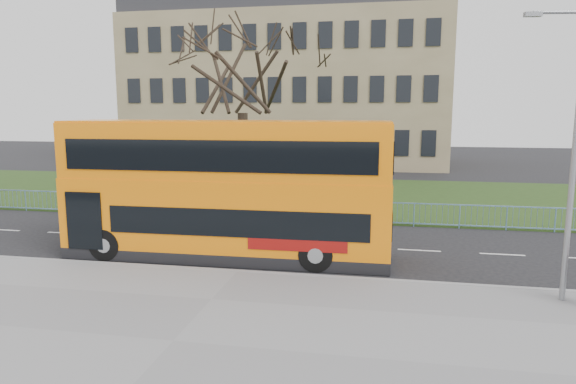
{
  "coord_description": "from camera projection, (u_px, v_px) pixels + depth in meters",
  "views": [
    {
      "loc": [
        4.6,
        -17.04,
        5.32
      ],
      "look_at": [
        1.19,
        1.0,
        2.35
      ],
      "focal_mm": 32.0,
      "sensor_mm": 36.0,
      "label": 1
    }
  ],
  "objects": [
    {
      "name": "kerb",
      "position": [
        238.0,
        272.0,
        16.7
      ],
      "size": [
        80.0,
        0.2,
        0.14
      ],
      "primitive_type": "cube",
      "color": "gray",
      "rests_on": "ground"
    },
    {
      "name": "bare_tree",
      "position": [
        242.0,
        95.0,
        27.5
      ],
      "size": [
        8.42,
        8.42,
        12.02
      ],
      "primitive_type": null,
      "color": "black",
      "rests_on": "grass_verge"
    },
    {
      "name": "guard_railing",
      "position": [
        285.0,
        210.0,
        24.53
      ],
      "size": [
        40.0,
        0.12,
        1.1
      ],
      "primitive_type": null,
      "color": "#6B99BF",
      "rests_on": "ground"
    },
    {
      "name": "ground",
      "position": [
        250.0,
        261.0,
        18.22
      ],
      "size": [
        120.0,
        120.0,
        0.0
      ],
      "primitive_type": "plane",
      "color": "black",
      "rests_on": "ground"
    },
    {
      "name": "grass_verge",
      "position": [
        309.0,
        195.0,
        32.08
      ],
      "size": [
        80.0,
        15.4,
        0.08
      ],
      "primitive_type": "cube",
      "color": "#213613",
      "rests_on": "ground"
    },
    {
      "name": "yellow_bus",
      "position": [
        227.0,
        186.0,
        18.35
      ],
      "size": [
        11.64,
        2.95,
        4.86
      ],
      "rotation": [
        0.0,
        0.0,
        0.02
      ],
      "color": "orange",
      "rests_on": "ground"
    },
    {
      "name": "street_lamp",
      "position": [
        571.0,
        147.0,
        13.48
      ],
      "size": [
        1.62,
        0.36,
        7.67
      ],
      "rotation": [
        0.0,
        0.0,
        0.13
      ],
      "color": "gray",
      "rests_on": "pavement"
    },
    {
      "name": "pavement",
      "position": [
        173.0,
        343.0,
        11.66
      ],
      "size": [
        80.0,
        10.5,
        0.12
      ],
      "primitive_type": "cube",
      "color": "slate",
      "rests_on": "ground"
    },
    {
      "name": "civic_building",
      "position": [
        290.0,
        92.0,
        51.97
      ],
      "size": [
        30.0,
        15.0,
        14.0
      ],
      "primitive_type": "cube",
      "color": "#847454",
      "rests_on": "ground"
    }
  ]
}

